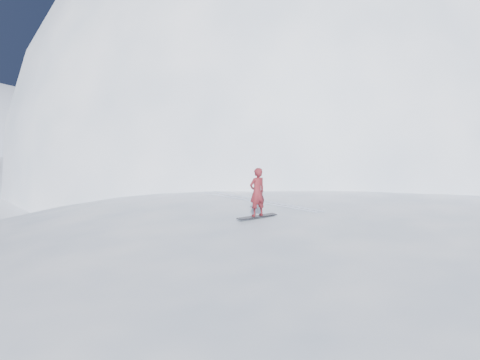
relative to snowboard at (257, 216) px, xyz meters
The scene contains 8 objects.
ground 3.99m from the snowboard, 34.56° to the right, with size 400.00×400.00×0.00m, color white.
near_ridge 4.51m from the snowboard, 18.38° to the left, with size 36.00×28.00×4.80m, color white.
summit_peak 34.60m from the snowboard, 44.52° to the left, with size 60.00×56.00×56.00m, color white.
peak_shoulder 22.27m from the snowboard, 55.28° to the left, with size 28.00×24.00×18.00m, color white.
wind_bumps 3.18m from the snowboard, ahead, with size 16.00×14.40×1.00m.
snowboard is the anchor object (origin of this frame).
snowboarder 0.80m from the snowboard, ahead, with size 0.58×0.38×1.58m, color maroon.
board_tracks 2.91m from the snowboard, 52.83° to the left, with size 1.49×5.93×0.04m.
Camera 1 is at (-10.71, -9.22, 5.41)m, focal length 32.00 mm.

